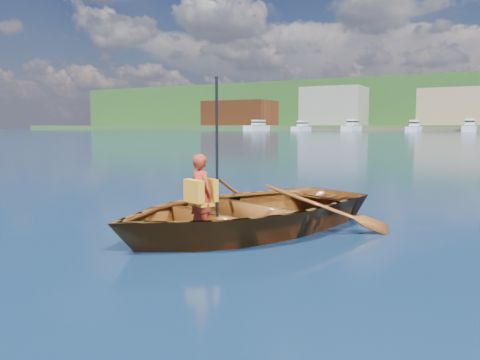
{
  "coord_description": "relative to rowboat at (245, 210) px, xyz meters",
  "views": [
    {
      "loc": [
        2.29,
        -6.65,
        1.54
      ],
      "look_at": [
        -0.97,
        -0.58,
        0.75
      ],
      "focal_mm": 35.0,
      "sensor_mm": 36.0,
      "label": 1
    }
  ],
  "objects": [
    {
      "name": "waterfront_buildings",
      "position": [
        -6.85,
        165.58,
        7.44
      ],
      "size": [
        202.0,
        16.0,
        14.0
      ],
      "color": "maroon",
      "rests_on": "ground"
    },
    {
      "name": "ground",
      "position": [
        0.89,
        0.58,
        -0.3
      ],
      "size": [
        600.0,
        600.0,
        0.0
      ],
      "color": "#0D2544",
      "rests_on": "ground"
    },
    {
      "name": "child_paddler",
      "position": [
        -0.18,
        -0.89,
        0.35
      ],
      "size": [
        0.46,
        0.43,
        2.08
      ],
      "color": "#AB301B",
      "rests_on": "ground"
    },
    {
      "name": "marina_yachts",
      "position": [
        -6.69,
        143.91,
        1.07
      ],
      "size": [
        141.59,
        13.82,
        4.34
      ],
      "color": "white",
      "rests_on": "ground"
    },
    {
      "name": "rowboat",
      "position": [
        0.0,
        0.0,
        0.0
      ],
      "size": [
        4.48,
        5.2,
        0.9
      ],
      "color": "brown",
      "rests_on": "ground"
    }
  ]
}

